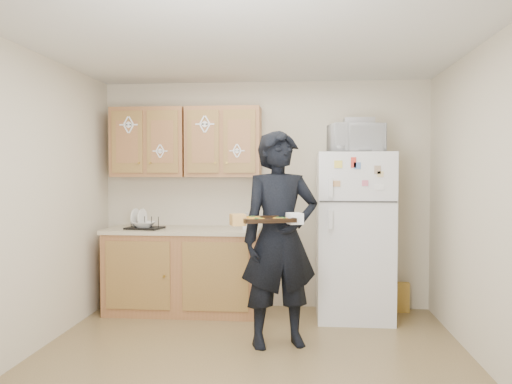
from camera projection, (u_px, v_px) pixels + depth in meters
The scene contains 22 objects.
floor at pixel (248, 368), 3.82m from camera, with size 3.60×3.60×0.00m, color brown.
ceiling at pixel (247, 39), 3.72m from camera, with size 3.60×3.60×0.00m, color silver.
wall_back at pixel (264, 195), 5.56m from camera, with size 3.60×0.04×2.50m, color beige.
wall_front at pixel (200, 235), 1.98m from camera, with size 3.60×0.04×2.50m, color beige.
wall_left at pixel (21, 204), 3.93m from camera, with size 0.04×3.60×2.50m, color beige.
wall_right at pixel (494, 207), 3.61m from camera, with size 0.04×3.60×2.50m, color beige.
refrigerator at pixel (354, 236), 5.13m from camera, with size 0.75×0.70×1.70m, color silver.
base_cabinet at pixel (183, 272), 5.35m from camera, with size 1.60×0.60×0.86m, color brown.
countertop at pixel (183, 230), 5.33m from camera, with size 1.64×0.64×0.04m, color tan.
upper_cab_left at pixel (150, 143), 5.47m from camera, with size 0.80×0.33×0.75m, color brown.
upper_cab_right at pixel (224, 142), 5.39m from camera, with size 0.80×0.33×0.75m, color brown.
cereal_box at pixel (400, 297), 5.35m from camera, with size 0.20×0.07×0.32m, color gold.
person at pixel (280, 239), 4.29m from camera, with size 0.68×0.44×1.86m, color black.
baking_tray at pixel (267, 220), 4.01m from camera, with size 0.41×0.30×0.04m, color black.
pizza_front_left at pixel (257, 219), 3.92m from camera, with size 0.14×0.14×0.02m, color orange.
pizza_front_right at pixel (281, 219), 3.96m from camera, with size 0.14×0.14×0.02m, color orange.
pizza_back_left at pixel (253, 218), 4.05m from camera, with size 0.14×0.14×0.02m, color orange.
microwave at pixel (356, 138), 5.04m from camera, with size 0.52×0.35×0.29m, color silver.
foil_pan at pixel (359, 121), 5.06m from camera, with size 0.30×0.21×0.06m, color #B6B5BD.
dish_rack at pixel (145, 222), 5.28m from camera, with size 0.36×0.27×0.14m, color black.
bowl at pixel (144, 224), 5.28m from camera, with size 0.24×0.24×0.06m, color silver.
soap_bottle at pixel (248, 221), 5.21m from camera, with size 0.08×0.08×0.18m, color silver.
Camera 1 is at (0.40, -3.74, 1.50)m, focal length 35.00 mm.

